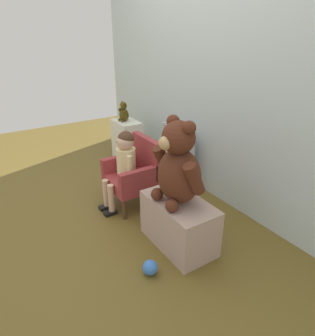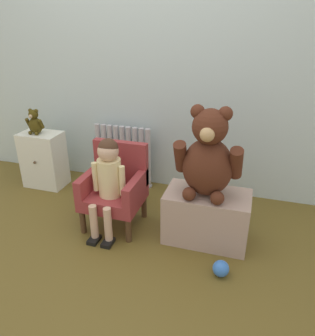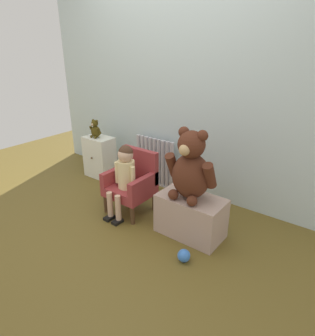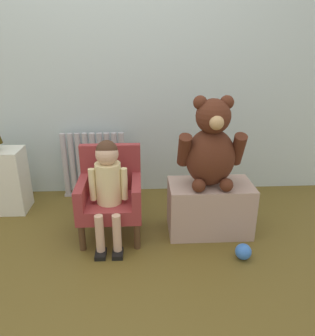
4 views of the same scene
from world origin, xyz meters
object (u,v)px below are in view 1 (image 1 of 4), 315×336
small_dresser (127,142)px  child_armchair (135,173)px  low_bench (179,223)px  small_teddy_bear (124,113)px  child_figure (124,160)px  large_teddy_bear (178,167)px  radiator (177,155)px  toy_ball (150,267)px

small_dresser → child_armchair: size_ratio=0.83×
low_bench → small_teddy_bear: bearing=166.8°
child_figure → large_teddy_bear: bearing=6.8°
radiator → small_teddy_bear: small_teddy_bear is taller
child_figure → toy_ball: size_ratio=6.92×
child_armchair → small_teddy_bear: (-0.92, 0.36, 0.31)m
radiator → large_teddy_bear: large_teddy_bear is taller
small_teddy_bear → toy_ball: bearing=-22.2°
child_figure → low_bench: bearing=7.2°
child_armchair → small_teddy_bear: bearing=158.5°
radiator → toy_ball: radiator is taller
radiator → low_bench: (0.90, -0.64, -0.10)m
small_dresser → low_bench: small_dresser is taller
small_dresser → low_bench: 1.66m
toy_ball → child_armchair: bearing=157.0°
small_dresser → toy_ball: 1.93m
radiator → toy_ball: 1.46m
child_figure → large_teddy_bear: large_teddy_bear is taller
small_dresser → large_teddy_bear: (1.59, -0.41, 0.38)m
small_teddy_bear → toy_ball: 2.01m
child_armchair → low_bench: child_armchair is taller
small_dresser → small_teddy_bear: small_teddy_bear is taller
radiator → large_teddy_bear: size_ratio=0.94×
child_figure → low_bench: size_ratio=1.23×
toy_ball → radiator: bearing=137.0°
radiator → child_armchair: size_ratio=0.92×
child_armchair → small_teddy_bear: 1.04m
low_bench → small_dresser: bearing=166.1°
small_teddy_bear → large_teddy_bear: bearing=-13.6°
small_dresser → small_teddy_bear: 0.36m
large_teddy_bear → low_bench: bearing=22.8°
large_teddy_bear → toy_ball: (0.17, -0.34, -0.59)m
radiator → low_bench: size_ratio=0.99×
toy_ball → child_figure: bearing=163.3°
small_dresser → child_armchair: 0.98m
radiator → large_teddy_bear: bearing=-36.1°
small_dresser → large_teddy_bear: size_ratio=0.85×
low_bench → toy_ball: (0.16, -0.35, -0.13)m
toy_ball → low_bench: bearing=114.3°
small_teddy_bear → radiator: bearing=19.5°
radiator → toy_ball: (1.06, -0.99, -0.24)m
large_teddy_bear → small_teddy_bear: bearing=166.4°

